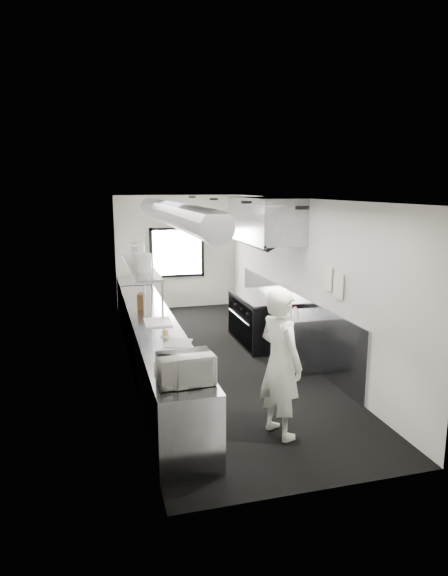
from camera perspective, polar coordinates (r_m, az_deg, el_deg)
floor at (r=8.82m, az=-0.80°, el=-8.23°), size 3.00×8.00×0.01m
ceiling at (r=8.30m, az=-0.86°, el=10.28°), size 3.00×8.00×0.01m
wall_back at (r=12.31m, az=-5.45°, el=4.13°), size 3.00×0.02×2.80m
wall_front at (r=4.80m, az=11.21°, el=-7.99°), size 3.00×0.02×2.80m
wall_left at (r=8.21m, az=-11.02°, el=0.21°), size 0.02×8.00×2.80m
wall_right at (r=8.93m, az=8.54°, el=1.21°), size 0.02×8.00×2.80m
wall_cladding at (r=9.38m, az=7.54°, el=-3.59°), size 0.03×5.50×1.10m
hvac_duct at (r=8.56m, az=-6.12°, el=8.58°), size 0.40×6.40×0.40m
service_window at (r=12.28m, az=-5.43°, el=4.11°), size 1.36×0.05×1.25m
exhaust_hood at (r=9.31m, az=4.69°, el=7.86°), size 0.81×2.20×0.88m
prep_counter at (r=8.01m, az=-7.97°, el=-7.02°), size 0.70×6.00×0.90m
pass_shelf at (r=9.19m, az=-9.60°, el=2.33°), size 0.45×3.00×0.68m
range at (r=9.60m, az=4.17°, el=-3.65°), size 0.88×1.60×0.94m
bottle_station at (r=8.40m, az=8.06°, el=-6.13°), size 0.65×0.80×0.90m
far_work_table at (r=11.56m, az=-10.31°, el=-1.29°), size 0.70×1.20×0.90m
notice_sheet_a at (r=7.82m, az=11.89°, el=1.10°), size 0.02×0.28×0.38m
notice_sheet_b at (r=7.52m, az=13.08°, el=0.25°), size 0.02×0.28×0.38m
line_cook at (r=6.02m, az=6.53°, el=-8.58°), size 0.63×0.78×1.85m
microwave at (r=5.42m, az=-4.49°, el=-9.27°), size 0.58×0.46×0.33m
deli_tub_a at (r=5.86m, az=-7.41°, el=-8.85°), size 0.19×0.19×0.11m
deli_tub_b at (r=6.07m, az=-6.83°, el=-8.14°), size 0.17×0.17×0.10m
newspaper at (r=6.78m, az=-5.24°, el=-6.36°), size 0.44×0.48×0.01m
small_plate at (r=7.11m, az=-6.75°, el=-5.53°), size 0.19×0.19×0.01m
pastry at (r=7.09m, az=-6.76°, el=-5.11°), size 0.09×0.09×0.09m
cutting_board at (r=7.83m, az=-7.65°, el=-3.92°), size 0.41×0.55×0.02m
knife_block at (r=8.76m, az=-9.56°, el=-1.48°), size 0.16×0.26×0.26m
plate_stack_a at (r=8.54m, az=-9.27°, el=2.92°), size 0.27×0.27×0.31m
plate_stack_b at (r=8.90m, az=-9.62°, el=3.16°), size 0.22×0.22×0.28m
plate_stack_c at (r=9.44m, az=-9.90°, el=3.81°), size 0.29×0.29×0.34m
plate_stack_d at (r=9.76m, az=-10.02°, el=4.25°), size 0.32×0.32×0.40m
squeeze_bottle_a at (r=7.96m, az=8.46°, el=-3.13°), size 0.07×0.07×0.17m
squeeze_bottle_b at (r=8.13m, az=8.19°, el=-2.82°), size 0.07×0.07×0.17m
squeeze_bottle_c at (r=8.24m, az=7.67°, el=-2.58°), size 0.08×0.08×0.18m
squeeze_bottle_d at (r=8.40m, az=7.45°, el=-2.28°), size 0.06×0.06×0.18m
squeeze_bottle_e at (r=8.53m, az=6.85°, el=-2.01°), size 0.07×0.07×0.19m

